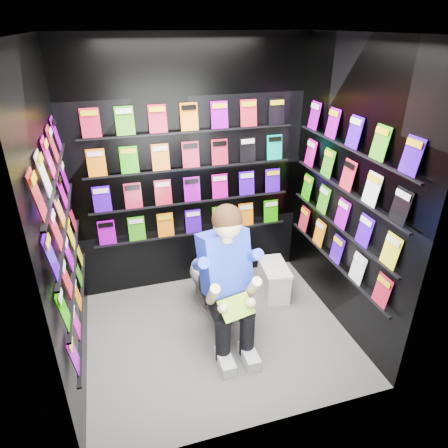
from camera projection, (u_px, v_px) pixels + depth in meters
name	position (u px, v px, depth m)	size (l,w,h in m)	color
floor	(219.00, 335.00, 3.80)	(2.40, 2.40, 0.00)	slate
ceiling	(216.00, 33.00, 2.62)	(2.40, 2.40, 0.00)	white
wall_back	(191.00, 172.00, 4.07)	(2.40, 0.04, 2.60)	black
wall_front	(264.00, 280.00, 2.36)	(2.40, 0.04, 2.60)	black
wall_left	(59.00, 232.00, 2.90)	(0.04, 2.00, 2.60)	black
wall_right	(348.00, 195.00, 3.52)	(0.04, 2.00, 2.60)	black
comics_back	(191.00, 172.00, 4.04)	(2.10, 0.06, 1.37)	red
comics_left	(63.00, 231.00, 2.91)	(0.06, 1.70, 1.37)	red
comics_right	(345.00, 195.00, 3.51)	(0.06, 1.70, 1.37)	red
toilet	(213.00, 280.00, 3.98)	(0.42, 0.75, 0.73)	white
longbox	(274.00, 281.00, 4.30)	(0.24, 0.44, 0.33)	silver
longbox_lid	(275.00, 267.00, 4.22)	(0.27, 0.46, 0.03)	silver
reader	(224.00, 262.00, 3.46)	(0.57, 0.83, 1.53)	#1129C7
held_comic	(236.00, 307.00, 3.26)	(0.28, 0.01, 0.20)	green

